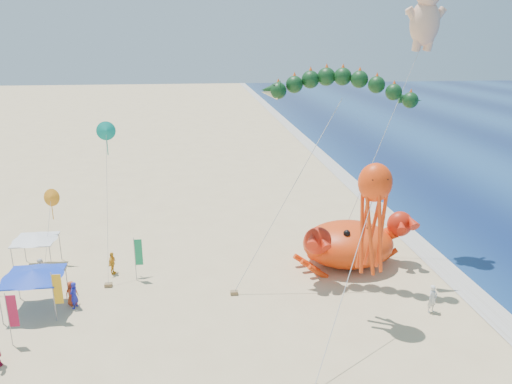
% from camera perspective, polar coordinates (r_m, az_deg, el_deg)
% --- Properties ---
extents(ground, '(320.00, 320.00, 0.00)m').
position_cam_1_polar(ground, '(33.83, 3.85, -11.46)').
color(ground, '#D1B784').
rests_on(ground, ground).
extents(foam_strip, '(320.00, 320.00, 0.00)m').
position_cam_1_polar(foam_strip, '(37.78, 22.30, -9.58)').
color(foam_strip, silver).
rests_on(foam_strip, ground).
extents(crab_inflatable, '(9.13, 7.48, 4.00)m').
position_cam_1_polar(crab_inflatable, '(37.57, 10.53, -5.72)').
color(crab_inflatable, '#E93B0C').
rests_on(crab_inflatable, ground).
extents(dragon_kite, '(12.39, 4.08, 14.05)m').
position_cam_1_polar(dragon_kite, '(32.93, 9.60, 11.26)').
color(dragon_kite, black).
rests_on(dragon_kite, ground).
extents(cherub_kite, '(7.61, 2.59, 20.08)m').
position_cam_1_polar(cherub_kite, '(39.88, 18.82, 18.61)').
color(cherub_kite, '#EBB18F').
rests_on(cherub_kite, ground).
extents(octopus_kite, '(5.82, 7.11, 9.63)m').
position_cam_1_polar(octopus_kite, '(28.95, 13.23, -2.02)').
color(octopus_kite, '#FE3F0D').
rests_on(octopus_kite, ground).
extents(canopy_blue, '(3.62, 3.62, 2.71)m').
position_cam_1_polar(canopy_blue, '(33.72, -24.17, -8.51)').
color(canopy_blue, gray).
rests_on(canopy_blue, ground).
extents(canopy_white, '(3.11, 3.11, 2.71)m').
position_cam_1_polar(canopy_white, '(39.54, -23.95, -4.73)').
color(canopy_white, gray).
rests_on(canopy_white, ground).
extents(feather_flags, '(11.13, 7.11, 3.20)m').
position_cam_1_polar(feather_flags, '(33.32, -22.98, -9.49)').
color(feather_flags, gray).
rests_on(feather_flags, ground).
extents(beachgoers, '(25.81, 11.32, 1.87)m').
position_cam_1_polar(beachgoers, '(32.95, -18.93, -11.52)').
color(beachgoers, silver).
rests_on(beachgoers, ground).
extents(small_kites, '(10.44, 6.97, 10.79)m').
position_cam_1_polar(small_kites, '(37.10, -23.30, 1.08)').
color(small_kites, '#0D8F7A').
rests_on(small_kites, ground).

